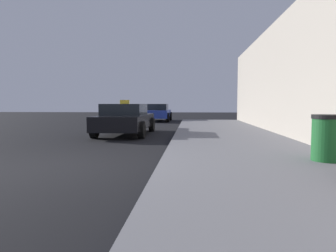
{
  "coord_description": "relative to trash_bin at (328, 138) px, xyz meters",
  "views": [
    {
      "loc": [
        2.62,
        -5.73,
        1.27
      ],
      "look_at": [
        2.06,
        1.45,
        0.74
      ],
      "focal_mm": 32.42,
      "sensor_mm": 36.0,
      "label": 1
    }
  ],
  "objects": [
    {
      "name": "ground_plane",
      "position": [
        -5.29,
        -0.4,
        -0.61
      ],
      "size": [
        80.0,
        80.0,
        0.0
      ],
      "primitive_type": "plane",
      "color": "black"
    },
    {
      "name": "car_black",
      "position": [
        -5.37,
        6.16,
        0.04
      ],
      "size": [
        1.98,
        4.53,
        1.43
      ],
      "color": "black",
      "rests_on": "ground_plane"
    },
    {
      "name": "sidewalk",
      "position": [
        -1.29,
        -0.4,
        -0.53
      ],
      "size": [
        4.0,
        32.0,
        0.15
      ],
      "primitive_type": "cube",
      "color": "slate",
      "rests_on": "ground_plane"
    },
    {
      "name": "car_blue",
      "position": [
        -5.18,
        16.13,
        0.04
      ],
      "size": [
        1.95,
        4.11,
        1.27
      ],
      "color": "#233899",
      "rests_on": "ground_plane"
    },
    {
      "name": "trash_bin",
      "position": [
        0.0,
        0.0,
        0.0
      ],
      "size": [
        0.62,
        0.62,
        0.91
      ],
      "color": "#195926",
      "rests_on": "sidewalk"
    }
  ]
}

